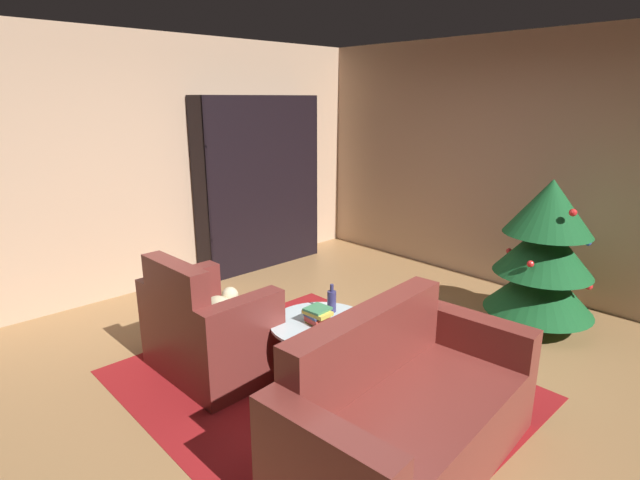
{
  "coord_description": "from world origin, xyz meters",
  "views": [
    {
      "loc": [
        2.29,
        -2.48,
        2.04
      ],
      "look_at": [
        -0.35,
        0.02,
        0.99
      ],
      "focal_mm": 27.85,
      "sensor_mm": 36.0,
      "label": 1
    }
  ],
  "objects": [
    {
      "name": "bottle_on_table",
      "position": [
        -0.2,
        -0.0,
        0.54
      ],
      "size": [
        0.07,
        0.07,
        0.22
      ],
      "color": "navy",
      "rests_on": "coffee_table"
    },
    {
      "name": "couch_red",
      "position": [
        0.86,
        -0.47,
        0.31
      ],
      "size": [
        0.94,
        1.7,
        0.88
      ],
      "color": "maroon",
      "rests_on": "ground"
    },
    {
      "name": "ground_plane",
      "position": [
        0.0,
        0.0,
        0.0
      ],
      "size": [
        6.59,
        6.59,
        0.0
      ],
      "primitive_type": "plane",
      "color": "#9A7145"
    },
    {
      "name": "armchair_red",
      "position": [
        -0.76,
        -0.76,
        0.33
      ],
      "size": [
        0.99,
        0.69,
        0.94
      ],
      "color": "maroon",
      "rests_on": "ground"
    },
    {
      "name": "coffee_table",
      "position": [
        -0.12,
        -0.19,
        0.41
      ],
      "size": [
        0.75,
        0.75,
        0.45
      ],
      "color": "black",
      "rests_on": "ground"
    },
    {
      "name": "decorated_tree",
      "position": [
        0.62,
        1.84,
        0.71
      ],
      "size": [
        0.95,
        0.95,
        1.37
      ],
      "color": "brown",
      "rests_on": "ground"
    },
    {
      "name": "book_stack_on_table",
      "position": [
        -0.12,
        -0.22,
        0.51
      ],
      "size": [
        0.2,
        0.18,
        0.12
      ],
      "color": "#D8C050",
      "rests_on": "coffee_table"
    },
    {
      "name": "bookshelf_unit",
      "position": [
        -2.54,
        1.18,
        1.03
      ],
      "size": [
        0.33,
        1.63,
        2.06
      ],
      "color": "black",
      "rests_on": "ground"
    },
    {
      "name": "wall_back",
      "position": [
        0.0,
        2.66,
        1.34
      ],
      "size": [
        5.61,
        0.06,
        2.68
      ],
      "primitive_type": "cube",
      "color": "tan",
      "rests_on": "ground"
    },
    {
      "name": "area_rug",
      "position": [
        -0.05,
        -0.28,
        0.0
      ],
      "size": [
        2.68,
        2.32,
        0.01
      ],
      "primitive_type": "cube",
      "color": "maroon",
      "rests_on": "ground"
    },
    {
      "name": "wall_left",
      "position": [
        -2.77,
        0.0,
        1.34
      ],
      "size": [
        0.06,
        5.38,
        2.68
      ],
      "primitive_type": "cube",
      "color": "tan",
      "rests_on": "ground"
    }
  ]
}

